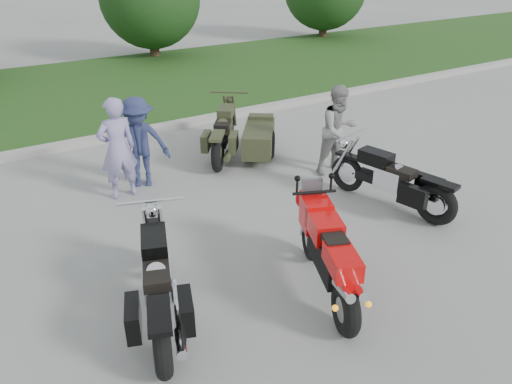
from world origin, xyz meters
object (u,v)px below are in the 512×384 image
person_grey (339,130)px  person_denim (139,143)px  cruiser_sidecar (244,137)px  person_stripe (117,149)px  cruiser_right (395,183)px  cruiser_left (159,288)px  sportbike_red (329,254)px

person_grey → person_denim: person_grey is taller
cruiser_sidecar → person_grey: (1.16, -1.58, 0.42)m
cruiser_sidecar → person_grey: size_ratio=1.31×
cruiser_sidecar → person_denim: person_denim is taller
person_stripe → person_denim: bearing=-153.1°
cruiser_sidecar → cruiser_right: bearing=-36.0°
cruiser_left → person_grey: bearing=45.7°
sportbike_red → person_denim: person_denim is taller
person_stripe → person_grey: bearing=161.8°
person_grey → person_stripe: bearing=163.5°
cruiser_sidecar → person_stripe: person_stripe is taller
sportbike_red → person_grey: size_ratio=1.21×
sportbike_red → person_denim: 4.37m
cruiser_right → cruiser_sidecar: cruiser_sidecar is taller
cruiser_sidecar → sportbike_red: bearing=-70.7°
cruiser_right → cruiser_sidecar: 3.38m
person_stripe → cruiser_sidecar: bearing=-172.9°
sportbike_red → person_stripe: (-1.34, 4.02, 0.29)m
person_denim → cruiser_left: bearing=-82.3°
person_stripe → person_grey: person_stripe is taller
cruiser_sidecar → person_stripe: (-2.73, -0.41, 0.46)m
sportbike_red → cruiser_sidecar: 4.65m
cruiser_left → person_denim: bearing=92.4°
cruiser_left → person_denim: size_ratio=1.43×
cruiser_right → person_grey: (0.15, 1.65, 0.39)m
cruiser_right → person_stripe: size_ratio=1.30×
person_grey → person_denim: size_ratio=1.03×
cruiser_left → person_denim: person_denim is taller
cruiser_sidecar → person_stripe: bearing=-134.8°
cruiser_left → cruiser_sidecar: 5.11m
cruiser_left → person_grey: person_grey is taller
cruiser_left → cruiser_right: 4.43m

